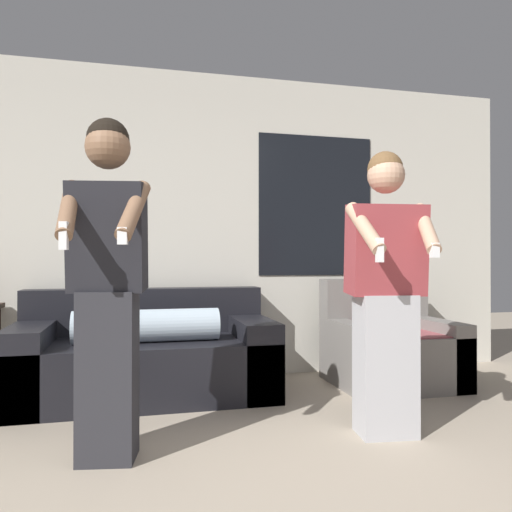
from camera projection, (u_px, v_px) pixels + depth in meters
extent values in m
cube|color=beige|center=(192.00, 225.00, 4.41)|extent=(6.11, 0.06, 2.70)
cube|color=black|center=(316.00, 205.00, 4.65)|extent=(1.10, 0.01, 1.30)
cube|color=black|center=(147.00, 368.00, 3.78)|extent=(1.91, 0.92, 0.44)
cube|color=black|center=(146.00, 311.00, 4.12)|extent=(1.91, 0.22, 0.37)
cube|color=black|center=(31.00, 365.00, 3.58)|extent=(0.28, 0.92, 0.58)
cube|color=black|center=(251.00, 354.00, 3.97)|extent=(0.28, 0.92, 0.58)
cylinder|color=silver|center=(147.00, 326.00, 3.67)|extent=(1.05, 0.24, 0.24)
cube|color=slate|center=(392.00, 359.00, 4.15)|extent=(0.97, 0.86, 0.43)
cube|color=slate|center=(374.00, 303.00, 4.47)|extent=(0.97, 0.20, 0.44)
cube|color=slate|center=(349.00, 355.00, 4.06)|extent=(0.18, 0.86, 0.53)
cube|color=slate|center=(434.00, 351.00, 4.24)|extent=(0.18, 0.86, 0.53)
cube|color=#994C51|center=(395.00, 333.00, 4.11)|extent=(0.82, 0.68, 0.01)
cube|color=#28282D|center=(108.00, 375.00, 2.60)|extent=(0.32, 0.28, 0.88)
cube|color=black|center=(108.00, 237.00, 2.59)|extent=(0.42, 0.33, 0.58)
sphere|color=brown|center=(108.00, 147.00, 2.59)|extent=(0.23, 0.23, 0.23)
sphere|color=black|center=(108.00, 140.00, 2.60)|extent=(0.22, 0.22, 0.22)
cylinder|color=brown|center=(68.00, 209.00, 2.43)|extent=(0.08, 0.36, 0.33)
cube|color=white|center=(64.00, 236.00, 2.28)|extent=(0.04, 0.04, 0.13)
cylinder|color=brown|center=(134.00, 210.00, 2.45)|extent=(0.19, 0.36, 0.33)
cube|color=white|center=(123.00, 236.00, 2.30)|extent=(0.05, 0.04, 0.08)
cube|color=#B2B2B7|center=(385.00, 364.00, 2.97)|extent=(0.36, 0.28, 0.84)
cube|color=#99383D|center=(386.00, 250.00, 2.97)|extent=(0.47, 0.31, 0.55)
sphere|color=tan|center=(386.00, 175.00, 2.96)|extent=(0.22, 0.22, 0.22)
sphere|color=brown|center=(385.00, 169.00, 2.97)|extent=(0.21, 0.21, 0.21)
cylinder|color=tan|center=(365.00, 228.00, 2.80)|extent=(0.10, 0.36, 0.32)
cube|color=white|center=(380.00, 250.00, 2.65)|extent=(0.04, 0.04, 0.13)
cylinder|color=tan|center=(426.00, 228.00, 2.84)|extent=(0.18, 0.36, 0.32)
cube|color=white|center=(434.00, 250.00, 2.69)|extent=(0.05, 0.04, 0.08)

